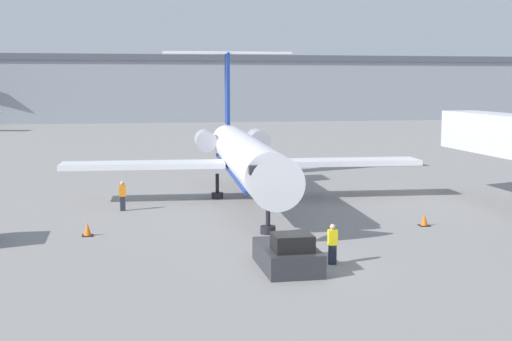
{
  "coord_description": "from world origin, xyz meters",
  "views": [
    {
      "loc": [
        -7.26,
        -28.53,
        7.81
      ],
      "look_at": [
        0.0,
        9.5,
        3.04
      ],
      "focal_mm": 50.0,
      "sensor_mm": 36.0,
      "label": 1
    }
  ],
  "objects_px": {
    "worker_by_wing": "(123,195)",
    "traffic_cone_right": "(424,220)",
    "airplane_main": "(244,153)",
    "jet_bridge": "(510,136)",
    "pushback_tug": "(288,255)",
    "worker_near_tug": "(333,243)",
    "traffic_cone_left": "(87,230)"
  },
  "relations": [
    {
      "from": "pushback_tug",
      "to": "worker_near_tug",
      "type": "relative_size",
      "value": 2.31
    },
    {
      "from": "traffic_cone_left",
      "to": "jet_bridge",
      "type": "bearing_deg",
      "value": 9.77
    },
    {
      "from": "airplane_main",
      "to": "jet_bridge",
      "type": "xyz_separation_m",
      "value": [
        16.28,
        -5.44,
        1.32
      ]
    },
    {
      "from": "worker_by_wing",
      "to": "traffic_cone_right",
      "type": "xyz_separation_m",
      "value": [
        16.25,
        -7.84,
        -0.65
      ]
    },
    {
      "from": "airplane_main",
      "to": "pushback_tug",
      "type": "xyz_separation_m",
      "value": [
        -1.27,
        -18.18,
        -2.53
      ]
    },
    {
      "from": "airplane_main",
      "to": "traffic_cone_right",
      "type": "relative_size",
      "value": 39.36
    },
    {
      "from": "airplane_main",
      "to": "traffic_cone_left",
      "type": "bearing_deg",
      "value": -134.79
    },
    {
      "from": "traffic_cone_right",
      "to": "jet_bridge",
      "type": "bearing_deg",
      "value": 33.35
    },
    {
      "from": "airplane_main",
      "to": "worker_near_tug",
      "type": "distance_m",
      "value": 18.01
    },
    {
      "from": "worker_by_wing",
      "to": "worker_near_tug",
      "type": "bearing_deg",
      "value": -59.38
    },
    {
      "from": "traffic_cone_right",
      "to": "worker_near_tug",
      "type": "bearing_deg",
      "value": -136.19
    },
    {
      "from": "worker_near_tug",
      "to": "worker_by_wing",
      "type": "distance_m",
      "value": 17.37
    },
    {
      "from": "pushback_tug",
      "to": "traffic_cone_right",
      "type": "relative_size",
      "value": 5.9
    },
    {
      "from": "worker_near_tug",
      "to": "worker_by_wing",
      "type": "bearing_deg",
      "value": 120.62
    },
    {
      "from": "worker_by_wing",
      "to": "traffic_cone_right",
      "type": "bearing_deg",
      "value": -25.75
    },
    {
      "from": "worker_by_wing",
      "to": "traffic_cone_left",
      "type": "bearing_deg",
      "value": -104.51
    },
    {
      "from": "pushback_tug",
      "to": "worker_by_wing",
      "type": "distance_m",
      "value": 16.71
    },
    {
      "from": "worker_by_wing",
      "to": "jet_bridge",
      "type": "distance_m",
      "value": 24.71
    },
    {
      "from": "pushback_tug",
      "to": "traffic_cone_right",
      "type": "height_order",
      "value": "pushback_tug"
    },
    {
      "from": "worker_near_tug",
      "to": "pushback_tug",
      "type": "bearing_deg",
      "value": -171.09
    },
    {
      "from": "worker_near_tug",
      "to": "jet_bridge",
      "type": "height_order",
      "value": "jet_bridge"
    },
    {
      "from": "pushback_tug",
      "to": "jet_bridge",
      "type": "distance_m",
      "value": 22.03
    },
    {
      "from": "traffic_cone_left",
      "to": "traffic_cone_right",
      "type": "distance_m",
      "value": 18.09
    },
    {
      "from": "worker_by_wing",
      "to": "jet_bridge",
      "type": "height_order",
      "value": "jet_bridge"
    },
    {
      "from": "airplane_main",
      "to": "worker_near_tug",
      "type": "height_order",
      "value": "airplane_main"
    },
    {
      "from": "jet_bridge",
      "to": "worker_near_tug",
      "type": "bearing_deg",
      "value": -141.26
    },
    {
      "from": "pushback_tug",
      "to": "worker_by_wing",
      "type": "bearing_deg",
      "value": 113.95
    },
    {
      "from": "worker_by_wing",
      "to": "pushback_tug",
      "type": "bearing_deg",
      "value": -66.05
    },
    {
      "from": "pushback_tug",
      "to": "worker_near_tug",
      "type": "distance_m",
      "value": 2.11
    },
    {
      "from": "worker_near_tug",
      "to": "traffic_cone_right",
      "type": "bearing_deg",
      "value": 43.81
    },
    {
      "from": "pushback_tug",
      "to": "worker_by_wing",
      "type": "height_order",
      "value": "worker_by_wing"
    },
    {
      "from": "worker_by_wing",
      "to": "traffic_cone_left",
      "type": "xyz_separation_m",
      "value": [
        -1.82,
        -7.03,
        -0.65
      ]
    }
  ]
}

